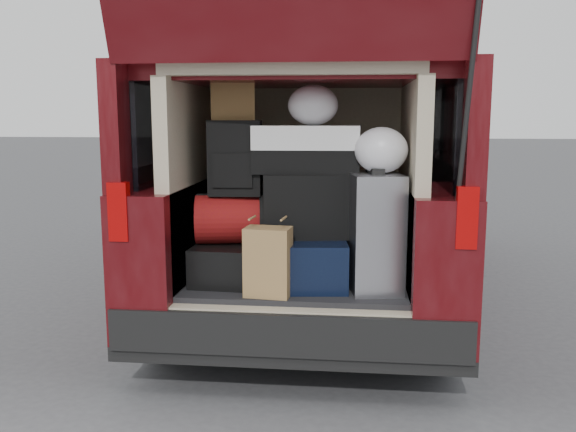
# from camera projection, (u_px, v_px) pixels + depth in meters

# --- Properties ---
(ground) EXTENTS (80.00, 80.00, 0.00)m
(ground) POSITION_uv_depth(u_px,v_px,m) (294.00, 381.00, 3.49)
(ground) COLOR #3D3D40
(ground) RESTS_ON ground
(minivan) EXTENTS (1.90, 5.35, 2.77)m
(minivan) POSITION_uv_depth(u_px,v_px,m) (315.00, 186.00, 5.16)
(minivan) COLOR black
(minivan) RESTS_ON ground
(load_floor) EXTENTS (1.24, 1.05, 0.55)m
(load_floor) POSITION_uv_depth(u_px,v_px,m) (298.00, 319.00, 3.71)
(load_floor) COLOR black
(load_floor) RESTS_ON ground
(black_hardshell) EXTENTS (0.43, 0.57, 0.22)m
(black_hardshell) POSITION_uv_depth(u_px,v_px,m) (234.00, 261.00, 3.58)
(black_hardshell) COLOR black
(black_hardshell) RESTS_ON load_floor
(navy_hardshell) EXTENTS (0.56, 0.66, 0.27)m
(navy_hardshell) POSITION_uv_depth(u_px,v_px,m) (301.00, 259.00, 3.51)
(navy_hardshell) COLOR black
(navy_hardshell) RESTS_ON load_floor
(silver_roller) EXTENTS (0.33, 0.46, 0.64)m
(silver_roller) POSITION_uv_depth(u_px,v_px,m) (374.00, 231.00, 3.35)
(silver_roller) COLOR white
(silver_roller) RESTS_ON load_floor
(kraft_bag) EXTENTS (0.25, 0.18, 0.37)m
(kraft_bag) POSITION_uv_depth(u_px,v_px,m) (268.00, 262.00, 3.23)
(kraft_bag) COLOR #A18148
(kraft_bag) RESTS_ON load_floor
(red_duffel) EXTENTS (0.47, 0.35, 0.28)m
(red_duffel) POSITION_uv_depth(u_px,v_px,m) (234.00, 219.00, 3.51)
(red_duffel) COLOR maroon
(red_duffel) RESTS_ON black_hardshell
(black_soft_case) EXTENTS (0.55, 0.38, 0.36)m
(black_soft_case) POSITION_uv_depth(u_px,v_px,m) (307.00, 205.00, 3.49)
(black_soft_case) COLOR black
(black_soft_case) RESTS_ON navy_hardshell
(backpack) EXTENTS (0.31, 0.20, 0.42)m
(backpack) POSITION_uv_depth(u_px,v_px,m) (235.00, 158.00, 3.46)
(backpack) COLOR black
(backpack) RESTS_ON red_duffel
(twotone_duffel) EXTENTS (0.61, 0.33, 0.27)m
(twotone_duffel) POSITION_uv_depth(u_px,v_px,m) (306.00, 149.00, 3.47)
(twotone_duffel) COLOR white
(twotone_duffel) RESTS_ON black_soft_case
(grocery_sack_lower) EXTENTS (0.27, 0.24, 0.22)m
(grocery_sack_lower) POSITION_uv_depth(u_px,v_px,m) (233.00, 101.00, 3.46)
(grocery_sack_lower) COLOR brown
(grocery_sack_lower) RESTS_ON backpack
(plastic_bag_center) EXTENTS (0.31, 0.29, 0.23)m
(plastic_bag_center) POSITION_uv_depth(u_px,v_px,m) (313.00, 105.00, 3.40)
(plastic_bag_center) COLOR white
(plastic_bag_center) RESTS_ON twotone_duffel
(plastic_bag_right) EXTENTS (0.33, 0.32, 0.25)m
(plastic_bag_right) POSITION_uv_depth(u_px,v_px,m) (381.00, 150.00, 3.28)
(plastic_bag_right) COLOR white
(plastic_bag_right) RESTS_ON silver_roller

